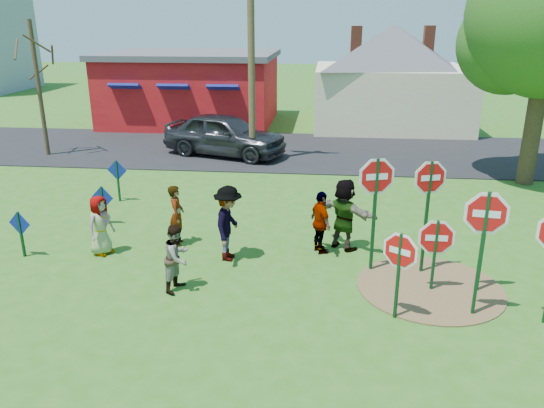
{
  "coord_description": "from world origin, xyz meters",
  "views": [
    {
      "loc": [
        2.08,
        -11.78,
        5.66
      ],
      "look_at": [
        0.81,
        0.66,
        1.27
      ],
      "focal_mm": 35.0,
      "sensor_mm": 36.0,
      "label": 1
    }
  ],
  "objects_px": {
    "stop_sign_c": "(485,227)",
    "stop_sign_d": "(487,217)",
    "person_a": "(100,225)",
    "suv": "(225,134)",
    "stop_sign_b": "(429,189)",
    "utility_pole": "(251,45)",
    "stop_sign_a": "(400,258)",
    "person_b": "(177,215)"
  },
  "relations": [
    {
      "from": "person_a",
      "to": "suv",
      "type": "bearing_deg",
      "value": 15.32
    },
    {
      "from": "stop_sign_b",
      "to": "stop_sign_d",
      "type": "height_order",
      "value": "stop_sign_b"
    },
    {
      "from": "person_a",
      "to": "stop_sign_c",
      "type": "bearing_deg",
      "value": -81.51
    },
    {
      "from": "stop_sign_d",
      "to": "person_a",
      "type": "bearing_deg",
      "value": 169.45
    },
    {
      "from": "stop_sign_c",
      "to": "person_a",
      "type": "bearing_deg",
      "value": 173.01
    },
    {
      "from": "stop_sign_c",
      "to": "stop_sign_d",
      "type": "height_order",
      "value": "stop_sign_c"
    },
    {
      "from": "stop_sign_d",
      "to": "person_a",
      "type": "relative_size",
      "value": 1.58
    },
    {
      "from": "stop_sign_b",
      "to": "suv",
      "type": "height_order",
      "value": "stop_sign_b"
    },
    {
      "from": "stop_sign_a",
      "to": "utility_pole",
      "type": "height_order",
      "value": "utility_pole"
    },
    {
      "from": "stop_sign_b",
      "to": "stop_sign_c",
      "type": "distance_m",
      "value": 1.97
    },
    {
      "from": "stop_sign_b",
      "to": "utility_pole",
      "type": "xyz_separation_m",
      "value": [
        -5.31,
        9.57,
        2.62
      ]
    },
    {
      "from": "stop_sign_d",
      "to": "person_b",
      "type": "xyz_separation_m",
      "value": [
        -7.2,
        1.86,
        -0.92
      ]
    },
    {
      "from": "stop_sign_a",
      "to": "suv",
      "type": "bearing_deg",
      "value": 147.14
    },
    {
      "from": "stop_sign_b",
      "to": "utility_pole",
      "type": "bearing_deg",
      "value": 102.18
    },
    {
      "from": "stop_sign_b",
      "to": "utility_pole",
      "type": "relative_size",
      "value": 0.32
    },
    {
      "from": "stop_sign_b",
      "to": "person_a",
      "type": "xyz_separation_m",
      "value": [
        -7.88,
        0.27,
        -1.3
      ]
    },
    {
      "from": "stop_sign_a",
      "to": "suv",
      "type": "height_order",
      "value": "stop_sign_a"
    },
    {
      "from": "stop_sign_d",
      "to": "utility_pole",
      "type": "height_order",
      "value": "utility_pole"
    },
    {
      "from": "person_a",
      "to": "utility_pole",
      "type": "xyz_separation_m",
      "value": [
        2.57,
        9.31,
        3.91
      ]
    },
    {
      "from": "person_a",
      "to": "stop_sign_d",
      "type": "bearing_deg",
      "value": -74.74
    },
    {
      "from": "stop_sign_a",
      "to": "person_b",
      "type": "xyz_separation_m",
      "value": [
        -5.29,
        3.15,
        -0.5
      ]
    },
    {
      "from": "stop_sign_b",
      "to": "stop_sign_c",
      "type": "relative_size",
      "value": 1.04
    },
    {
      "from": "stop_sign_b",
      "to": "utility_pole",
      "type": "distance_m",
      "value": 11.26
    },
    {
      "from": "stop_sign_d",
      "to": "person_a",
      "type": "xyz_separation_m",
      "value": [
        -8.95,
        1.08,
        -0.96
      ]
    },
    {
      "from": "person_b",
      "to": "suv",
      "type": "bearing_deg",
      "value": -7.58
    },
    {
      "from": "person_b",
      "to": "utility_pole",
      "type": "xyz_separation_m",
      "value": [
        0.82,
        8.52,
        3.87
      ]
    },
    {
      "from": "stop_sign_b",
      "to": "stop_sign_d",
      "type": "xyz_separation_m",
      "value": [
        1.07,
        -0.81,
        -0.34
      ]
    },
    {
      "from": "stop_sign_b",
      "to": "stop_sign_d",
      "type": "relative_size",
      "value": 1.17
    },
    {
      "from": "stop_sign_b",
      "to": "suv",
      "type": "relative_size",
      "value": 0.54
    },
    {
      "from": "stop_sign_a",
      "to": "person_b",
      "type": "height_order",
      "value": "stop_sign_a"
    },
    {
      "from": "stop_sign_a",
      "to": "stop_sign_d",
      "type": "height_order",
      "value": "stop_sign_d"
    },
    {
      "from": "suv",
      "to": "utility_pole",
      "type": "relative_size",
      "value": 0.6
    },
    {
      "from": "stop_sign_d",
      "to": "stop_sign_b",
      "type": "bearing_deg",
      "value": 139.08
    },
    {
      "from": "stop_sign_d",
      "to": "person_b",
      "type": "relative_size",
      "value": 1.5
    },
    {
      "from": "stop_sign_c",
      "to": "person_b",
      "type": "height_order",
      "value": "stop_sign_c"
    },
    {
      "from": "stop_sign_a",
      "to": "suv",
      "type": "relative_size",
      "value": 0.37
    },
    {
      "from": "stop_sign_d",
      "to": "stop_sign_a",
      "type": "bearing_deg",
      "value": -149.68
    },
    {
      "from": "person_b",
      "to": "utility_pole",
      "type": "relative_size",
      "value": 0.18
    },
    {
      "from": "stop_sign_a",
      "to": "stop_sign_c",
      "type": "relative_size",
      "value": 0.71
    },
    {
      "from": "stop_sign_c",
      "to": "suv",
      "type": "bearing_deg",
      "value": 127.4
    },
    {
      "from": "suv",
      "to": "stop_sign_d",
      "type": "bearing_deg",
      "value": -127.85
    },
    {
      "from": "suv",
      "to": "stop_sign_b",
      "type": "bearing_deg",
      "value": -129.81
    }
  ]
}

